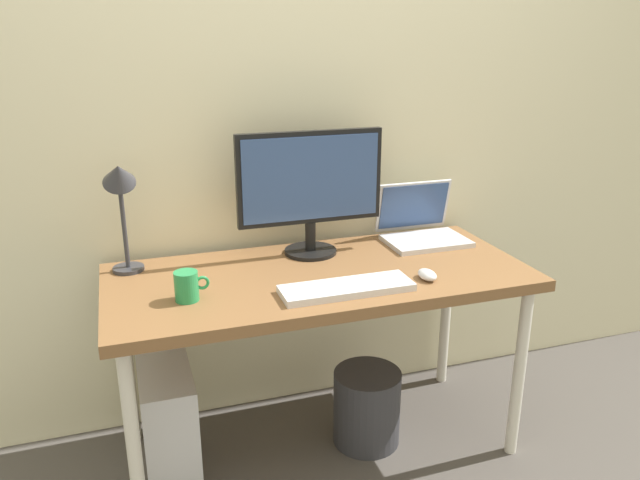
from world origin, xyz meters
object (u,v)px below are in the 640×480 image
at_px(monitor, 310,185).
at_px(keyboard, 347,288).
at_px(desk_lamp, 120,192).
at_px(mouse, 427,275).
at_px(laptop, 421,226).
at_px(computer_tower, 169,423).
at_px(desk, 320,288).
at_px(coffee_mug, 187,286).
at_px(wastebasket, 367,407).

height_order(monitor, keyboard, monitor).
relative_size(desk_lamp, mouse, 4.70).
bearing_deg(laptop, computer_tower, -169.51).
bearing_deg(desk, laptop, 23.12).
distance_m(keyboard, mouse, 0.30).
distance_m(desk, monitor, 0.39).
xyz_separation_m(keyboard, mouse, (0.30, 0.01, 0.01)).
xyz_separation_m(coffee_mug, computer_tower, (-0.09, 0.11, -0.56)).
bearing_deg(mouse, wastebasket, 134.34).
relative_size(mouse, coffee_mug, 0.81).
distance_m(keyboard, coffee_mug, 0.51).
relative_size(monitor, laptop, 1.73).
distance_m(mouse, coffee_mug, 0.81).
relative_size(desk, laptop, 4.64).
xyz_separation_m(computer_tower, wastebasket, (0.75, -0.05, -0.06)).
relative_size(desk, coffee_mug, 13.35).
xyz_separation_m(mouse, computer_tower, (-0.89, 0.20, -0.53)).
bearing_deg(computer_tower, mouse, -12.47).
height_order(mouse, wastebasket, mouse).
height_order(laptop, coffee_mug, laptop).
bearing_deg(monitor, mouse, -51.55).
bearing_deg(mouse, keyboard, -177.94).
distance_m(keyboard, computer_tower, 0.82).
distance_m(keyboard, wastebasket, 0.63).
relative_size(desk_lamp, keyboard, 0.96).
xyz_separation_m(coffee_mug, wastebasket, (0.66, 0.07, -0.62)).
height_order(monitor, desk_lamp, monitor).
relative_size(mouse, computer_tower, 0.21).
relative_size(monitor, wastebasket, 1.85).
bearing_deg(computer_tower, coffee_mug, -51.72).
bearing_deg(wastebasket, keyboard, -133.68).
bearing_deg(wastebasket, mouse, -45.66).
bearing_deg(desk, computer_tower, 178.24).
distance_m(desk_lamp, mouse, 1.08).
height_order(mouse, computer_tower, mouse).
xyz_separation_m(laptop, coffee_mug, (-0.98, -0.31, -0.01)).
bearing_deg(desk_lamp, coffee_mug, -60.12).
bearing_deg(computer_tower, desk_lamp, 113.78).
height_order(keyboard, wastebasket, keyboard).
distance_m(laptop, wastebasket, 0.75).
bearing_deg(coffee_mug, keyboard, -10.69).
bearing_deg(wastebasket, monitor, 123.96).
xyz_separation_m(desk_lamp, wastebasket, (0.83, -0.23, -0.87)).
distance_m(desk, laptop, 0.56).
relative_size(desk, wastebasket, 4.95).
distance_m(laptop, mouse, 0.43).
xyz_separation_m(laptop, keyboard, (-0.47, -0.41, -0.05)).
distance_m(computer_tower, wastebasket, 0.75).
height_order(monitor, computer_tower, monitor).
distance_m(monitor, keyboard, 0.47).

